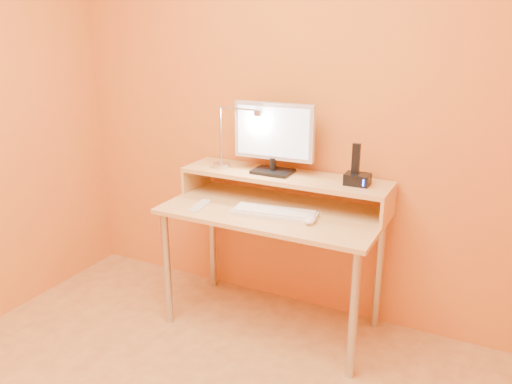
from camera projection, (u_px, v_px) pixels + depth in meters
The scene contains 25 objects.
wall_back at pixel (297, 104), 2.89m from camera, with size 3.00×0.04×2.50m, color orange.
desk_leg_fl at pixel (167, 269), 2.93m from camera, with size 0.04×0.04×0.69m, color #B3B3B6.
desk_leg_fr at pixel (353, 316), 2.46m from camera, with size 0.04×0.04×0.69m, color #B3B3B6.
desk_leg_bl at pixel (212, 238), 3.35m from camera, with size 0.04×0.04×0.69m, color #B3B3B6.
desk_leg_br at pixel (379, 273), 2.88m from camera, with size 0.04×0.04×0.69m, color #B3B3B6.
desk_lower at pixel (273, 212), 2.79m from camera, with size 1.20×0.60×0.03m, color tan.
shelf_riser_left at pixel (196, 177), 3.15m from camera, with size 0.02×0.30×0.14m, color tan.
shelf_riser_right at pixel (388, 206), 2.64m from camera, with size 0.02×0.30×0.14m, color tan.
desk_shelf at pixel (284, 177), 2.87m from camera, with size 1.20×0.30×0.03m, color tan.
monitor_foot at pixel (273, 171), 2.89m from camera, with size 0.22×0.16×0.02m, color black.
monitor_neck at pixel (273, 164), 2.88m from camera, with size 0.04×0.04×0.07m, color black.
monitor_panel at pixel (274, 131), 2.83m from camera, with size 0.47×0.04×0.32m, color silver.
monitor_back at pixel (276, 131), 2.85m from camera, with size 0.42×0.01×0.27m, color black.
monitor_screen at pixel (273, 132), 2.81m from camera, with size 0.42×0.00×0.28m, color #CDE0FF.
lamp_base at pixel (221, 165), 3.00m from camera, with size 0.10×0.10×0.03m, color #B3B3B6.
lamp_post at pixel (221, 136), 2.95m from camera, with size 0.01×0.01×0.33m, color #B3B3B6.
lamp_arm at pixel (239, 109), 2.84m from camera, with size 0.01×0.01×0.24m, color #B3B3B6.
lamp_head at pixel (258, 113), 2.80m from camera, with size 0.04×0.04×0.03m, color #B3B3B6.
lamp_bulb at pixel (258, 116), 2.80m from camera, with size 0.03×0.03×0.00m, color #FFEAC6.
phone_dock at pixel (357, 179), 2.68m from camera, with size 0.13×0.10×0.06m, color black.
phone_handset at pixel (356, 159), 2.65m from camera, with size 0.04×0.03×0.16m, color black.
phone_led at pixel (363, 183), 2.61m from camera, with size 0.01×0.00×0.04m, color blue.
keyboard at pixel (274, 214), 2.70m from camera, with size 0.45×0.14×0.02m, color silver.
mouse at pixel (310, 219), 2.60m from camera, with size 0.06×0.11×0.04m, color silver.
remote_control at pixel (200, 206), 2.81m from camera, with size 0.05×0.18×0.02m, color silver.
Camera 1 is at (1.10, -1.20, 1.69)m, focal length 35.80 mm.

